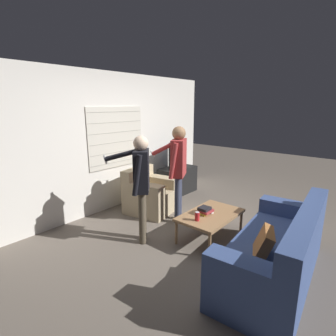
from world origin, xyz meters
The scene contains 12 objects.
ground_plane centered at (0.00, 0.00, 0.00)m, with size 16.00×16.00×0.00m, color #665B51.
wall_back centered at (0.00, 2.03, 1.28)m, with size 5.20×0.08×2.55m.
couch_blue centered at (-0.23, -1.19, 0.33)m, with size 2.06×0.99×0.87m.
armchair_beige centered at (0.23, 1.33, 0.33)m, with size 0.93×0.93×0.81m.
coffee_table centered at (0.07, -0.11, 0.36)m, with size 1.01×0.64×0.39m.
tv_stand centered at (1.40, 1.57, 0.29)m, with size 0.86×0.49×0.59m.
tv centered at (1.40, 1.58, 0.89)m, with size 0.68×0.42×0.60m.
person_left_standing centered at (-0.66, 0.61, 0.98)m, with size 0.46×0.77×1.56m.
person_right_standing centered at (0.23, 0.64, 1.03)m, with size 0.53×0.79×1.63m.
book_stack centered at (0.01, -0.04, 0.44)m, with size 0.22×0.18×0.10m.
soda_can centered at (-0.26, -0.09, 0.45)m, with size 0.07×0.07×0.13m.
spare_remote centered at (0.10, -0.07, 0.40)m, with size 0.08×0.14×0.02m.
Camera 1 is at (-3.09, -1.97, 1.97)m, focal length 28.00 mm.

